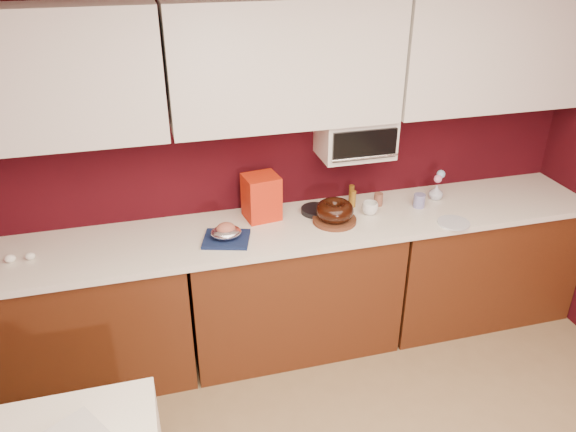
{
  "coord_description": "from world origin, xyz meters",
  "views": [
    {
      "loc": [
        -0.81,
        -0.97,
        2.54
      ],
      "look_at": [
        -0.05,
        1.84,
        1.02
      ],
      "focal_mm": 35.0,
      "sensor_mm": 36.0,
      "label": 1
    }
  ],
  "objects_px": {
    "coffee_mug": "(370,207)",
    "blue_jar": "(419,201)",
    "toaster_oven": "(355,136)",
    "bundt_cake": "(335,210)",
    "foil_ham_nest": "(226,232)",
    "flower_vase": "(436,191)",
    "pandoro_box": "(261,197)"
  },
  "relations": [
    {
      "from": "pandoro_box",
      "to": "foil_ham_nest",
      "type": "bearing_deg",
      "value": -146.65
    },
    {
      "from": "bundt_cake",
      "to": "blue_jar",
      "type": "relative_size",
      "value": 2.62
    },
    {
      "from": "bundt_cake",
      "to": "flower_vase",
      "type": "distance_m",
      "value": 0.77
    },
    {
      "from": "blue_jar",
      "to": "flower_vase",
      "type": "bearing_deg",
      "value": 25.6
    },
    {
      "from": "toaster_oven",
      "to": "blue_jar",
      "type": "bearing_deg",
      "value": -18.45
    },
    {
      "from": "blue_jar",
      "to": "bundt_cake",
      "type": "bearing_deg",
      "value": -174.82
    },
    {
      "from": "coffee_mug",
      "to": "bundt_cake",
      "type": "bearing_deg",
      "value": -170.25
    },
    {
      "from": "toaster_oven",
      "to": "pandoro_box",
      "type": "height_order",
      "value": "toaster_oven"
    },
    {
      "from": "coffee_mug",
      "to": "flower_vase",
      "type": "distance_m",
      "value": 0.52
    },
    {
      "from": "pandoro_box",
      "to": "coffee_mug",
      "type": "distance_m",
      "value": 0.69
    },
    {
      "from": "bundt_cake",
      "to": "pandoro_box",
      "type": "xyz_separation_m",
      "value": [
        -0.42,
        0.18,
        0.06
      ]
    },
    {
      "from": "foil_ham_nest",
      "to": "pandoro_box",
      "type": "height_order",
      "value": "pandoro_box"
    },
    {
      "from": "toaster_oven",
      "to": "bundt_cake",
      "type": "xyz_separation_m",
      "value": [
        -0.18,
        -0.19,
        -0.39
      ]
    },
    {
      "from": "foil_ham_nest",
      "to": "flower_vase",
      "type": "distance_m",
      "value": 1.46
    },
    {
      "from": "bundt_cake",
      "to": "foil_ham_nest",
      "type": "bearing_deg",
      "value": -175.37
    },
    {
      "from": "pandoro_box",
      "to": "blue_jar",
      "type": "relative_size",
      "value": 3.17
    },
    {
      "from": "toaster_oven",
      "to": "bundt_cake",
      "type": "height_order",
      "value": "toaster_oven"
    },
    {
      "from": "bundt_cake",
      "to": "toaster_oven",
      "type": "bearing_deg",
      "value": 46.34
    },
    {
      "from": "toaster_oven",
      "to": "blue_jar",
      "type": "distance_m",
      "value": 0.61
    },
    {
      "from": "coffee_mug",
      "to": "blue_jar",
      "type": "xyz_separation_m",
      "value": [
        0.35,
        0.01,
        -0.0
      ]
    },
    {
      "from": "bundt_cake",
      "to": "coffee_mug",
      "type": "distance_m",
      "value": 0.26
    },
    {
      "from": "coffee_mug",
      "to": "blue_jar",
      "type": "distance_m",
      "value": 0.35
    },
    {
      "from": "toaster_oven",
      "to": "flower_vase",
      "type": "relative_size",
      "value": 3.97
    },
    {
      "from": "blue_jar",
      "to": "foil_ham_nest",
      "type": "bearing_deg",
      "value": -175.11
    },
    {
      "from": "toaster_oven",
      "to": "coffee_mug",
      "type": "relative_size",
      "value": 4.61
    },
    {
      "from": "coffee_mug",
      "to": "flower_vase",
      "type": "bearing_deg",
      "value": 9.86
    },
    {
      "from": "bundt_cake",
      "to": "blue_jar",
      "type": "bearing_deg",
      "value": 5.18
    },
    {
      "from": "bundt_cake",
      "to": "foil_ham_nest",
      "type": "xyz_separation_m",
      "value": [
        -0.68,
        -0.06,
        -0.03
      ]
    },
    {
      "from": "toaster_oven",
      "to": "flower_vase",
      "type": "distance_m",
      "value": 0.72
    },
    {
      "from": "pandoro_box",
      "to": "flower_vase",
      "type": "xyz_separation_m",
      "value": [
        1.18,
        -0.05,
        -0.08
      ]
    },
    {
      "from": "coffee_mug",
      "to": "flower_vase",
      "type": "relative_size",
      "value": 0.86
    },
    {
      "from": "toaster_oven",
      "to": "coffee_mug",
      "type": "bearing_deg",
      "value": -65.67
    }
  ]
}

